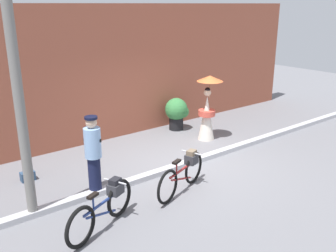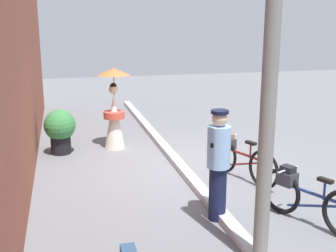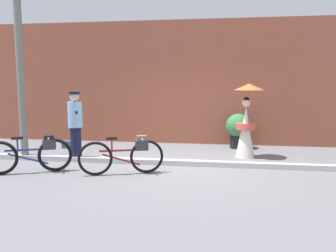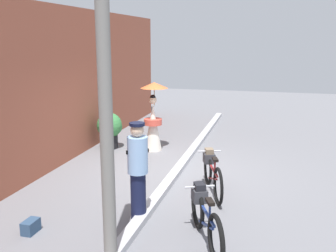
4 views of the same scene
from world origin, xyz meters
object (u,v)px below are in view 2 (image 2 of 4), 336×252
(bicycle_far_side, at_px, (239,157))
(utility_pole, at_px, (270,70))
(bicycle_near_officer, at_px, (307,197))
(person_with_parasol, at_px, (114,110))
(person_officer, at_px, (218,162))
(potted_plant_by_door, at_px, (61,128))

(bicycle_far_side, bearing_deg, utility_pole, 161.51)
(bicycle_near_officer, bearing_deg, bicycle_far_side, 5.82)
(person_with_parasol, distance_m, utility_pole, 5.75)
(bicycle_near_officer, xyz_separation_m, person_with_parasol, (4.57, 2.23, 0.50))
(bicycle_far_side, relative_size, person_with_parasol, 0.90)
(bicycle_near_officer, distance_m, bicycle_far_side, 1.99)
(bicycle_near_officer, xyz_separation_m, person_officer, (0.45, 1.22, 0.49))
(bicycle_far_side, xyz_separation_m, person_with_parasol, (2.59, 2.03, 0.49))
(person_officer, relative_size, utility_pole, 0.35)
(utility_pole, bearing_deg, person_officer, 2.54)
(person_officer, height_order, person_with_parasol, person_with_parasol)
(person_with_parasol, bearing_deg, bicycle_far_side, -141.97)
(person_officer, xyz_separation_m, person_with_parasol, (4.12, 1.01, 0.02))
(bicycle_near_officer, bearing_deg, person_with_parasol, 25.98)
(bicycle_near_officer, distance_m, person_officer, 1.39)
(bicycle_near_officer, bearing_deg, potted_plant_by_door, 37.79)
(person_with_parasol, xyz_separation_m, potted_plant_by_door, (-0.11, 1.23, -0.34))
(bicycle_near_officer, height_order, potted_plant_by_door, potted_plant_by_door)
(bicycle_near_officer, height_order, person_officer, person_officer)
(potted_plant_by_door, relative_size, utility_pole, 0.21)
(utility_pole, bearing_deg, potted_plant_by_door, 23.33)
(person_with_parasol, bearing_deg, person_officer, -166.19)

